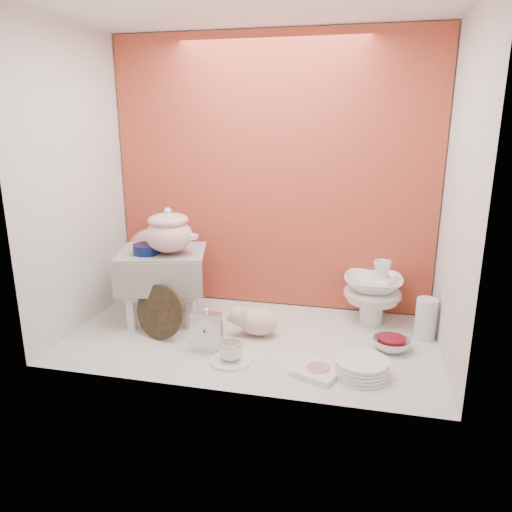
{
  "coord_description": "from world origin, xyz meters",
  "views": [
    {
      "loc": [
        0.52,
        -2.14,
        1.05
      ],
      "look_at": [
        0.02,
        0.02,
        0.42
      ],
      "focal_mm": 33.95,
      "sensor_mm": 36.0,
      "label": 1
    }
  ],
  "objects_px": {
    "plush_pig": "(258,321)",
    "gold_rim_teacup": "(231,351)",
    "soup_tureen": "(169,231)",
    "dinner_plate_stack": "(362,367)",
    "crystal_bowl": "(391,344)",
    "porcelain_tower": "(373,291)",
    "step_stool": "(164,285)",
    "floral_platter": "(156,265)",
    "blue_white_vase": "(162,288)",
    "mantel_clock": "(207,330)"
  },
  "relations": [
    {
      "from": "step_stool",
      "to": "floral_platter",
      "type": "height_order",
      "value": "floral_platter"
    },
    {
      "from": "gold_rim_teacup",
      "to": "dinner_plate_stack",
      "type": "distance_m",
      "value": 0.57
    },
    {
      "from": "dinner_plate_stack",
      "to": "porcelain_tower",
      "type": "distance_m",
      "value": 0.6
    },
    {
      "from": "mantel_clock",
      "to": "floral_platter",
      "type": "bearing_deg",
      "value": 129.11
    },
    {
      "from": "mantel_clock",
      "to": "plush_pig",
      "type": "relative_size",
      "value": 0.83
    },
    {
      "from": "mantel_clock",
      "to": "porcelain_tower",
      "type": "relative_size",
      "value": 0.61
    },
    {
      "from": "crystal_bowl",
      "to": "porcelain_tower",
      "type": "bearing_deg",
      "value": 107.17
    },
    {
      "from": "step_stool",
      "to": "crystal_bowl",
      "type": "height_order",
      "value": "step_stool"
    },
    {
      "from": "mantel_clock",
      "to": "crystal_bowl",
      "type": "distance_m",
      "value": 0.87
    },
    {
      "from": "step_stool",
      "to": "crystal_bowl",
      "type": "relative_size",
      "value": 2.49
    },
    {
      "from": "soup_tureen",
      "to": "dinner_plate_stack",
      "type": "height_order",
      "value": "soup_tureen"
    },
    {
      "from": "floral_platter",
      "to": "mantel_clock",
      "type": "relative_size",
      "value": 2.09
    },
    {
      "from": "soup_tureen",
      "to": "gold_rim_teacup",
      "type": "distance_m",
      "value": 0.7
    },
    {
      "from": "step_stool",
      "to": "porcelain_tower",
      "type": "bearing_deg",
      "value": -4.36
    },
    {
      "from": "plush_pig",
      "to": "crystal_bowl",
      "type": "xyz_separation_m",
      "value": [
        0.65,
        -0.01,
        -0.05
      ]
    },
    {
      "from": "porcelain_tower",
      "to": "mantel_clock",
      "type": "bearing_deg",
      "value": -145.19
    },
    {
      "from": "step_stool",
      "to": "soup_tureen",
      "type": "xyz_separation_m",
      "value": [
        0.06,
        -0.04,
        0.31
      ]
    },
    {
      "from": "plush_pig",
      "to": "porcelain_tower",
      "type": "bearing_deg",
      "value": 32.33
    },
    {
      "from": "soup_tureen",
      "to": "crystal_bowl",
      "type": "xyz_separation_m",
      "value": [
        1.12,
        -0.06,
        -0.48
      ]
    },
    {
      "from": "step_stool",
      "to": "crystal_bowl",
      "type": "distance_m",
      "value": 1.2
    },
    {
      "from": "gold_rim_teacup",
      "to": "porcelain_tower",
      "type": "xyz_separation_m",
      "value": [
        0.61,
        0.6,
        0.12
      ]
    },
    {
      "from": "plush_pig",
      "to": "porcelain_tower",
      "type": "xyz_separation_m",
      "value": [
        0.55,
        0.3,
        0.1
      ]
    },
    {
      "from": "crystal_bowl",
      "to": "porcelain_tower",
      "type": "distance_m",
      "value": 0.36
    },
    {
      "from": "dinner_plate_stack",
      "to": "blue_white_vase",
      "type": "bearing_deg",
      "value": 154.59
    },
    {
      "from": "crystal_bowl",
      "to": "plush_pig",
      "type": "bearing_deg",
      "value": 179.08
    },
    {
      "from": "step_stool",
      "to": "blue_white_vase",
      "type": "bearing_deg",
      "value": 102.89
    },
    {
      "from": "porcelain_tower",
      "to": "plush_pig",
      "type": "bearing_deg",
      "value": -151.51
    },
    {
      "from": "plush_pig",
      "to": "crystal_bowl",
      "type": "distance_m",
      "value": 0.65
    },
    {
      "from": "plush_pig",
      "to": "gold_rim_teacup",
      "type": "relative_size",
      "value": 2.37
    },
    {
      "from": "mantel_clock",
      "to": "dinner_plate_stack",
      "type": "distance_m",
      "value": 0.72
    },
    {
      "from": "gold_rim_teacup",
      "to": "step_stool",
      "type": "bearing_deg",
      "value": 141.15
    },
    {
      "from": "soup_tureen",
      "to": "plush_pig",
      "type": "height_order",
      "value": "soup_tureen"
    },
    {
      "from": "floral_platter",
      "to": "mantel_clock",
      "type": "height_order",
      "value": "floral_platter"
    },
    {
      "from": "floral_platter",
      "to": "gold_rim_teacup",
      "type": "xyz_separation_m",
      "value": [
        0.64,
        -0.65,
        -0.16
      ]
    },
    {
      "from": "floral_platter",
      "to": "dinner_plate_stack",
      "type": "distance_m",
      "value": 1.38
    },
    {
      "from": "dinner_plate_stack",
      "to": "crystal_bowl",
      "type": "distance_m",
      "value": 0.31
    },
    {
      "from": "gold_rim_teacup",
      "to": "dinner_plate_stack",
      "type": "xyz_separation_m",
      "value": [
        0.57,
        0.01,
        -0.02
      ]
    },
    {
      "from": "dinner_plate_stack",
      "to": "crystal_bowl",
      "type": "height_order",
      "value": "dinner_plate_stack"
    },
    {
      "from": "plush_pig",
      "to": "soup_tureen",
      "type": "bearing_deg",
      "value": 178.4
    },
    {
      "from": "step_stool",
      "to": "gold_rim_teacup",
      "type": "bearing_deg",
      "value": -54.19
    },
    {
      "from": "floral_platter",
      "to": "crystal_bowl",
      "type": "xyz_separation_m",
      "value": [
        1.34,
        -0.36,
        -0.19
      ]
    },
    {
      "from": "soup_tureen",
      "to": "blue_white_vase",
      "type": "distance_m",
      "value": 0.47
    },
    {
      "from": "floral_platter",
      "to": "blue_white_vase",
      "type": "bearing_deg",
      "value": -53.11
    },
    {
      "from": "floral_platter",
      "to": "crystal_bowl",
      "type": "height_order",
      "value": "floral_platter"
    },
    {
      "from": "floral_platter",
      "to": "crystal_bowl",
      "type": "distance_m",
      "value": 1.4
    },
    {
      "from": "plush_pig",
      "to": "mantel_clock",
      "type": "bearing_deg",
      "value": -127.65
    },
    {
      "from": "step_stool",
      "to": "plush_pig",
      "type": "distance_m",
      "value": 0.56
    },
    {
      "from": "soup_tureen",
      "to": "blue_white_vase",
      "type": "xyz_separation_m",
      "value": [
        -0.15,
        0.21,
        -0.39
      ]
    },
    {
      "from": "soup_tureen",
      "to": "gold_rim_teacup",
      "type": "relative_size",
      "value": 2.61
    },
    {
      "from": "gold_rim_teacup",
      "to": "dinner_plate_stack",
      "type": "height_order",
      "value": "gold_rim_teacup"
    }
  ]
}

